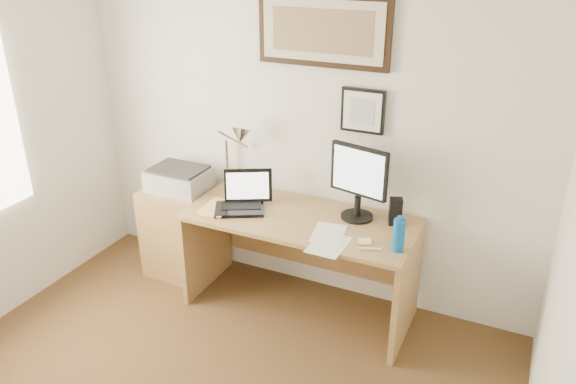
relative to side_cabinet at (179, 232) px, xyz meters
The scene contains 17 objects.
wall_back 1.32m from the side_cabinet, 19.18° to the left, with size 3.50×0.02×2.50m, color silver.
side_cabinet is the anchor object (origin of this frame).
water_bottle 1.87m from the side_cabinet, ahead, with size 0.07×0.07×0.21m, color #0C54A6.
bottle_cap 1.91m from the side_cabinet, ahead, with size 0.04×0.04×0.02m, color #0C54A6.
speaker 1.76m from the side_cabinet, ahead, with size 0.08×0.07×0.19m, color black.
paper_sheet_a 1.48m from the side_cabinet, 13.03° to the right, with size 0.21×0.30×0.00m, color white.
paper_sheet_b 1.40m from the side_cabinet, ahead, with size 0.20×0.29×0.00m, color white.
sticky_pad 1.64m from the side_cabinet, ahead, with size 0.08×0.08×0.01m, color #EDED70.
marker_pen 1.71m from the side_cabinet, ahead, with size 0.02×0.02×0.14m, color white.
book 0.59m from the side_cabinet, 24.92° to the right, with size 0.20×0.27×0.02m, color #E7C46D.
desk 1.08m from the side_cabinet, ahead, with size 1.60×0.70×0.75m.
laptop 0.79m from the side_cabinet, ahead, with size 0.41×0.43×0.26m.
lcd_monitor 1.58m from the side_cabinet, ahead, with size 0.42×0.22×0.52m.
printer 0.45m from the side_cabinet, 51.95° to the left, with size 0.44×0.34×0.18m.
desk_lamp 0.98m from the side_cabinet, 14.38° to the left, with size 0.29×0.27×0.53m.
picture_large 1.93m from the side_cabinet, 15.25° to the left, with size 0.92×0.04×0.47m.
picture_small 1.77m from the side_cabinet, 12.05° to the left, with size 0.30×0.03×0.30m.
Camera 1 is at (1.53, -1.52, 2.49)m, focal length 35.00 mm.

